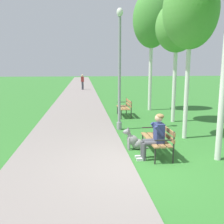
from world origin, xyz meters
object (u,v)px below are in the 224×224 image
Objects in this scene: park_bench_mid at (125,106)px; dog_grey at (134,141)px; lamp_post_near at (120,69)px; birch_tree_third at (177,28)px; park_bench_near at (159,137)px; pedestrian_distant at (83,82)px; birch_tree_fourth at (152,20)px; birch_tree_second at (191,11)px; person_seated_on_near_bench at (155,135)px.

park_bench_mid is 1.80× the size of dog_grey.
lamp_post_near is 0.88× the size of birch_tree_third.
park_bench_near is at bearing -76.88° from lamp_post_near.
dog_grey is at bearing -85.49° from pedestrian_distant.
pedestrian_distant reaches higher than park_bench_near.
birch_tree_third is 3.30m from birch_tree_fourth.
dog_grey is 8.60m from birch_tree_fourth.
park_bench_mid is at bearing 142.45° from birch_tree_third.
birch_tree_third is 17.24m from pedestrian_distant.
birch_tree_third is at bearing -37.55° from park_bench_mid.
birch_tree_second reaches higher than lamp_post_near.
birch_tree_third is (2.52, 3.64, 3.85)m from dog_grey.
park_bench_near is 20.70m from pedestrian_distant.
dog_grey is at bearing -124.75° from birch_tree_third.
birch_tree_third is at bearing 23.77° from lamp_post_near.
lamp_post_near is at bearing 92.51° from dog_grey.
birch_tree_third reaches higher than park_bench_mid.
park_bench_mid is 4.36m from birch_tree_third.
birch_tree_fourth is at bearing 77.09° from park_bench_near.
park_bench_mid is 3.32m from lamp_post_near.
pedestrian_distant is (-3.57, 19.04, -3.41)m from birch_tree_second.
dog_grey is (-0.39, 0.84, -0.42)m from person_seated_on_near_bench.
dog_grey is 0.18× the size of lamp_post_near.
park_bench_near is at bearing -83.97° from pedestrian_distant.
birch_tree_fourth reaches higher than birch_tree_third.
lamp_post_near reaches higher than park_bench_mid.
birch_tree_fourth is at bearing 61.19° from lamp_post_near.
birch_tree_third reaches higher than pedestrian_distant.
park_bench_near reaches higher than dog_grey.
birch_tree_second reaches higher than dog_grey.
pedestrian_distant reaches higher than park_bench_mid.
park_bench_mid is at bearing 90.24° from park_bench_near.
pedestrian_distant is at bearing 94.79° from lamp_post_near.
person_seated_on_near_bench is at bearing -84.62° from pedestrian_distant.
birch_tree_fourth is (-0.25, 3.18, 0.86)m from birch_tree_third.
pedestrian_distant is (-3.86, 13.24, -4.13)m from birch_tree_fourth.
birch_tree_fourth is at bearing 94.41° from birch_tree_third.
pedestrian_distant is at bearing 96.03° from park_bench_near.
park_bench_near is 3.61m from lamp_post_near.
park_bench_near and park_bench_mid have the same top height.
lamp_post_near is 0.83× the size of birch_tree_second.
birch_tree_fourth is (1.71, 1.68, 4.46)m from park_bench_mid.
park_bench_near is 0.84m from dog_grey.
birch_tree_second is at bearing -79.37° from pedestrian_distant.
lamp_post_near reaches higher than dog_grey.
pedestrian_distant is at bearing 94.51° from dog_grey.
pedestrian_distant is (-4.11, 16.42, -3.27)m from birch_tree_third.
birch_tree_fourth reaches higher than dog_grey.
park_bench_near is at bearing -102.91° from birch_tree_fourth.
person_seated_on_near_bench is 0.24× the size of birch_tree_third.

